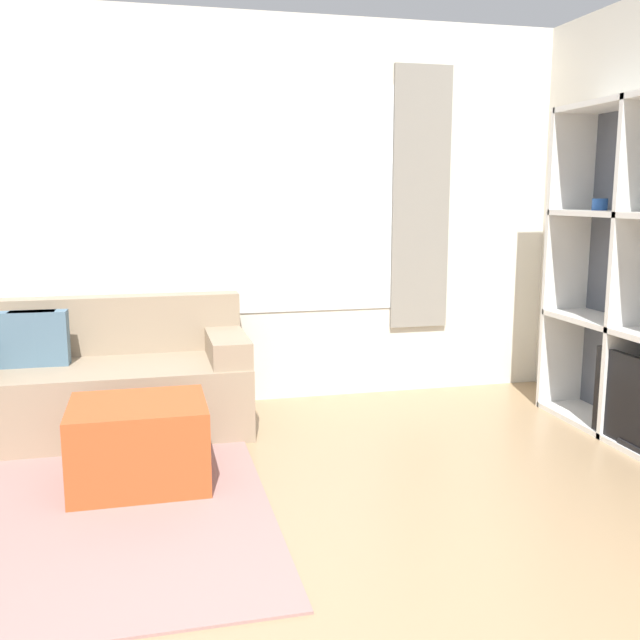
% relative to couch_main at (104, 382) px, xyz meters
% --- Properties ---
extents(wall_back, '(6.50, 0.11, 2.70)m').
position_rel_couch_main_xyz_m(wall_back, '(0.64, 0.46, 1.04)').
color(wall_back, silver).
rests_on(wall_back, ground_plane).
extents(couch_main, '(1.76, 0.84, 0.82)m').
position_rel_couch_main_xyz_m(couch_main, '(0.00, 0.00, 0.00)').
color(couch_main, gray).
rests_on(couch_main, ground_plane).
extents(ottoman, '(0.68, 0.58, 0.44)m').
position_rel_couch_main_xyz_m(ottoman, '(0.22, -0.96, -0.09)').
color(ottoman, '#B74C23').
rests_on(ottoman, ground_plane).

